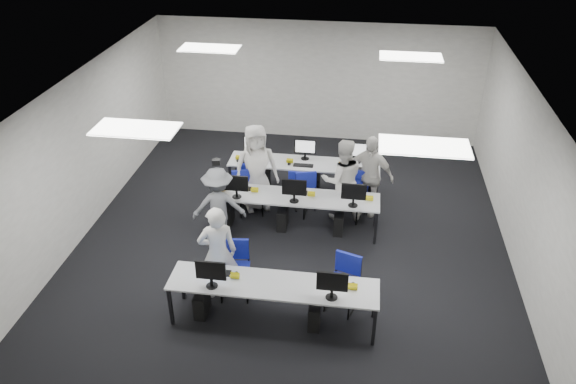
# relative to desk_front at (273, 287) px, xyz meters

# --- Properties ---
(room) EXTENTS (9.00, 9.02, 3.00)m
(room) POSITION_rel_desk_front_xyz_m (0.00, 2.40, 0.82)
(room) COLOR black
(room) RESTS_ON ground
(ceiling_panels) EXTENTS (5.20, 4.60, 0.02)m
(ceiling_panels) POSITION_rel_desk_front_xyz_m (0.00, 2.40, 2.30)
(ceiling_panels) COLOR white
(ceiling_panels) RESTS_ON room
(desk_front) EXTENTS (3.20, 0.70, 0.73)m
(desk_front) POSITION_rel_desk_front_xyz_m (0.00, 0.00, 0.00)
(desk_front) COLOR silver
(desk_front) RESTS_ON ground
(desk_mid) EXTENTS (3.20, 0.70, 0.73)m
(desk_mid) POSITION_rel_desk_front_xyz_m (0.00, 2.60, 0.00)
(desk_mid) COLOR silver
(desk_mid) RESTS_ON ground
(desk_back) EXTENTS (3.20, 0.70, 0.73)m
(desk_back) POSITION_rel_desk_front_xyz_m (0.00, 4.00, 0.00)
(desk_back) COLOR silver
(desk_back) RESTS_ON ground
(equipment_front) EXTENTS (2.51, 0.41, 1.19)m
(equipment_front) POSITION_rel_desk_front_xyz_m (-0.19, -0.02, -0.32)
(equipment_front) COLOR #0D40B5
(equipment_front) RESTS_ON desk_front
(equipment_mid) EXTENTS (2.91, 0.41, 1.19)m
(equipment_mid) POSITION_rel_desk_front_xyz_m (-0.19, 2.58, -0.32)
(equipment_mid) COLOR white
(equipment_mid) RESTS_ON desk_mid
(equipment_back) EXTENTS (2.91, 0.41, 1.19)m
(equipment_back) POSITION_rel_desk_front_xyz_m (0.19, 4.02, -0.32)
(equipment_back) COLOR white
(equipment_back) RESTS_ON desk_back
(chair_0) EXTENTS (0.53, 0.56, 0.96)m
(chair_0) POSITION_rel_desk_front_xyz_m (-0.73, 0.55, -0.38)
(chair_0) COLOR navy
(chair_0) RESTS_ON ground
(chair_1) EXTENTS (0.59, 0.61, 0.92)m
(chair_1) POSITION_rel_desk_front_xyz_m (1.04, 0.48, -0.39)
(chair_1) COLOR navy
(chair_1) RESTS_ON ground
(chair_2) EXTENTS (0.60, 0.64, 0.99)m
(chair_2) POSITION_rel_desk_front_xyz_m (-0.99, 3.12, -0.37)
(chair_2) COLOR navy
(chair_2) RESTS_ON ground
(chair_3) EXTENTS (0.44, 0.47, 0.86)m
(chair_3) POSITION_rel_desk_front_xyz_m (-0.05, 3.17, -0.41)
(chair_3) COLOR navy
(chair_3) RESTS_ON ground
(chair_4) EXTENTS (0.42, 0.46, 0.81)m
(chair_4) POSITION_rel_desk_front_xyz_m (1.02, 3.11, -0.42)
(chair_4) COLOR navy
(chair_4) RESTS_ON ground
(chair_5) EXTENTS (0.58, 0.61, 0.91)m
(chair_5) POSITION_rel_desk_front_xyz_m (-1.22, 3.34, -0.39)
(chair_5) COLOR navy
(chair_5) RESTS_ON ground
(chair_6) EXTENTS (0.56, 0.58, 0.90)m
(chair_6) POSITION_rel_desk_front_xyz_m (0.07, 3.46, -0.40)
(chair_6) COLOR navy
(chair_6) RESTS_ON ground
(chair_7) EXTENTS (0.51, 0.55, 0.98)m
(chair_7) POSITION_rel_desk_front_xyz_m (1.14, 3.55, -0.37)
(chair_7) COLOR navy
(chair_7) RESTS_ON ground
(handbag) EXTENTS (0.44, 0.37, 0.31)m
(handbag) POSITION_rel_desk_front_xyz_m (-1.45, 2.58, 0.20)
(handbag) COLOR tan
(handbag) RESTS_ON desk_mid
(student_0) EXTENTS (0.72, 0.59, 1.70)m
(student_0) POSITION_rel_desk_front_xyz_m (-0.97, 0.49, 0.17)
(student_0) COLOR beige
(student_0) RESTS_ON ground
(student_1) EXTENTS (0.96, 0.82, 1.71)m
(student_1) POSITION_rel_desk_front_xyz_m (0.86, 3.14, 0.18)
(student_1) COLOR beige
(student_1) RESTS_ON ground
(student_2) EXTENTS (1.05, 0.88, 1.83)m
(student_2) POSITION_rel_desk_front_xyz_m (-0.89, 3.29, 0.24)
(student_2) COLOR beige
(student_2) RESTS_ON ground
(student_3) EXTENTS (1.07, 0.67, 1.70)m
(student_3) POSITION_rel_desk_front_xyz_m (1.37, 3.40, 0.17)
(student_3) COLOR beige
(student_3) RESTS_ON ground
(photographer) EXTENTS (1.09, 0.77, 1.53)m
(photographer) POSITION_rel_desk_front_xyz_m (-1.35, 2.00, 0.09)
(photographer) COLOR gray
(photographer) RESTS_ON ground
(dslr_camera) EXTENTS (0.18, 0.21, 0.10)m
(dslr_camera) POSITION_rel_desk_front_xyz_m (-1.39, 2.18, 0.90)
(dslr_camera) COLOR black
(dslr_camera) RESTS_ON photographer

